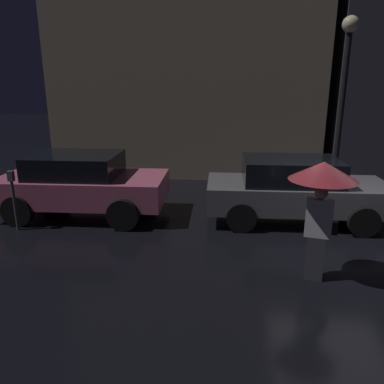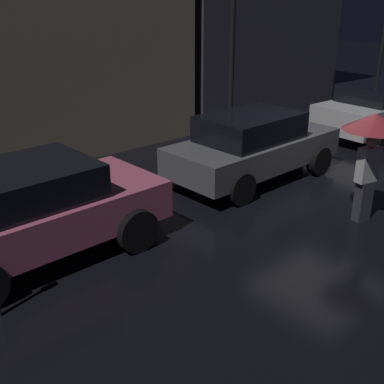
% 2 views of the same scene
% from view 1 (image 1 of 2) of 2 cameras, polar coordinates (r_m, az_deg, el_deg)
% --- Properties ---
extents(ground_plane, '(60.00, 60.00, 0.00)m').
position_cam_1_polar(ground_plane, '(8.03, 21.93, -7.87)').
color(ground_plane, black).
extents(building_facade_left, '(8.97, 3.00, 10.32)m').
position_cam_1_polar(building_facade_left, '(13.79, -0.74, 24.81)').
color(building_facade_left, gray).
rests_on(building_facade_left, ground).
extents(parked_car_pink, '(3.98, 2.01, 1.50)m').
position_cam_1_polar(parked_car_pink, '(9.41, -16.46, 1.29)').
color(parked_car_pink, '#DB6684').
rests_on(parked_car_pink, ground).
extents(parked_car_grey, '(4.15, 1.88, 1.48)m').
position_cam_1_polar(parked_car_grey, '(8.96, 15.39, 0.45)').
color(parked_car_grey, slate).
rests_on(parked_car_grey, ground).
extents(pedestrian_with_umbrella, '(1.05, 1.05, 1.98)m').
position_cam_1_polar(pedestrian_with_umbrella, '(6.13, 19.22, 0.83)').
color(pedestrian_with_umbrella, '#383842').
rests_on(pedestrian_with_umbrella, ground).
extents(parking_meter, '(0.12, 0.10, 1.34)m').
position_cam_1_polar(parking_meter, '(8.92, -25.57, -0.31)').
color(parking_meter, '#4C5154').
rests_on(parking_meter, ground).
extents(street_lamp_near, '(0.42, 0.42, 4.76)m').
position_cam_1_polar(street_lamp_near, '(11.05, 22.26, 15.97)').
color(street_lamp_near, black).
rests_on(street_lamp_near, ground).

